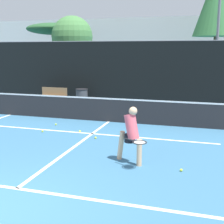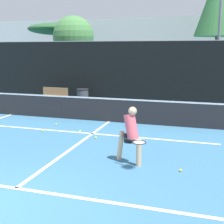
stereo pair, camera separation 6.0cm
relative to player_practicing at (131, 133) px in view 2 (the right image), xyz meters
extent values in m
cube|color=white|center=(-1.90, -2.11, -0.79)|extent=(11.00, 0.10, 0.01)
cube|color=white|center=(-1.90, 2.31, -0.79)|extent=(8.25, 0.10, 0.01)
cube|color=white|center=(-1.90, 1.03, -0.79)|extent=(0.10, 6.29, 0.01)
cube|color=#232326|center=(-1.90, 4.18, -0.31)|extent=(11.00, 0.02, 0.95)
cube|color=white|center=(-1.90, 4.18, 0.13)|extent=(11.00, 0.03, 0.06)
cube|color=black|center=(-1.90, 8.04, 0.80)|extent=(24.00, 0.06, 3.18)
cylinder|color=slate|center=(-1.90, 8.04, 2.41)|extent=(24.00, 0.04, 0.04)
cylinder|color=#DBAD84|center=(0.24, -0.12, -0.45)|extent=(0.13, 0.13, 0.67)
cylinder|color=#DBAD84|center=(-0.31, 0.17, -0.41)|extent=(0.27, 0.22, 0.78)
cylinder|color=black|center=(-0.04, 0.03, -0.15)|extent=(0.27, 0.27, 0.20)
cylinder|color=#E55966|center=(0.01, 0.00, 0.15)|extent=(0.41, 0.35, 0.69)
sphere|color=#DBAD84|center=(0.05, -0.02, 0.55)|extent=(0.21, 0.21, 0.21)
cylinder|color=#262628|center=(0.03, -0.26, -0.10)|extent=(0.28, 0.17, 0.03)
torus|color=#262628|center=(0.30, -0.40, -0.10)|extent=(0.46, 0.46, 0.02)
cylinder|color=beige|center=(0.30, -0.40, -0.10)|extent=(0.35, 0.35, 0.01)
sphere|color=#D1E033|center=(-1.58, 1.77, -0.76)|extent=(0.07, 0.07, 0.07)
sphere|color=#D1E033|center=(-3.61, 2.01, -0.76)|extent=(0.07, 0.07, 0.07)
sphere|color=#D1E033|center=(-2.38, 2.38, -0.76)|extent=(0.07, 0.07, 0.07)
sphere|color=#D1E033|center=(-3.63, 3.04, -0.76)|extent=(0.07, 0.07, 0.07)
sphere|color=#D1E033|center=(1.26, -0.19, -0.76)|extent=(0.07, 0.07, 0.07)
cube|color=olive|center=(-5.82, 7.07, -0.35)|extent=(1.45, 0.40, 0.04)
cube|color=olive|center=(-5.82, 7.25, -0.14)|extent=(1.44, 0.08, 0.42)
cube|color=#333338|center=(-6.40, 7.08, -0.57)|extent=(0.06, 0.32, 0.44)
cube|color=#333338|center=(-5.25, 7.05, -0.57)|extent=(0.06, 0.32, 0.44)
cylinder|color=#3F3F42|center=(-4.33, 7.32, -0.39)|extent=(0.59, 0.59, 0.79)
cylinder|color=black|center=(-4.33, 7.32, 0.02)|extent=(0.62, 0.62, 0.04)
cube|color=#B7B7BC|center=(-6.74, 10.78, -0.37)|extent=(1.89, 4.34, 0.84)
cube|color=#1E2328|center=(-6.74, 10.56, 0.32)|extent=(1.58, 2.60, 0.56)
cylinder|color=black|center=(-5.89, 12.16, -0.49)|extent=(0.18, 0.60, 0.60)
cylinder|color=black|center=(-5.89, 9.39, -0.49)|extent=(0.18, 0.60, 0.60)
cylinder|color=slate|center=(2.19, 12.64, 4.14)|extent=(0.16, 0.16, 9.87)
cylinder|color=brown|center=(-7.62, 13.72, 0.54)|extent=(0.28, 0.28, 2.65)
sphere|color=#477F42|center=(-7.62, 13.72, 2.88)|extent=(2.92, 2.92, 2.92)
cylinder|color=brown|center=(-9.70, 15.24, 1.20)|extent=(0.28, 0.28, 3.98)
ellipsoid|color=#28562D|center=(-9.70, 15.24, 3.54)|extent=(4.38, 4.38, 0.90)
cylinder|color=brown|center=(2.17, 16.86, 1.06)|extent=(0.28, 0.28, 3.71)
cube|color=beige|center=(-1.90, 21.60, 1.97)|extent=(36.00, 2.40, 5.52)
camera|label=1|loc=(1.71, -7.26, 2.03)|focal=50.00mm
camera|label=2|loc=(1.77, -7.24, 2.03)|focal=50.00mm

